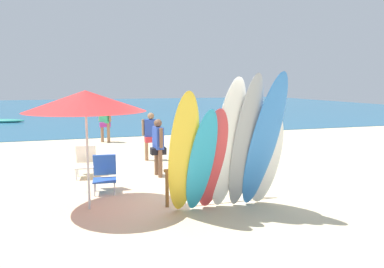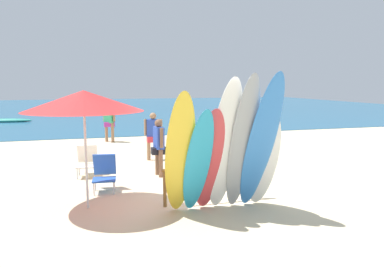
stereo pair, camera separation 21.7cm
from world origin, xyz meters
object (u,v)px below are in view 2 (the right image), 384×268
Objects in this scene: surfboard_rack at (213,175)px; surfboard_grey_4 at (242,145)px; beachgoer_by_water at (153,133)px; surfboard_red_2 at (209,161)px; surfboard_yellow_0 at (180,156)px; surfboard_white_6 at (264,160)px; beach_chair_blue at (104,172)px; surfboard_teal_1 at (198,163)px; beachgoer_strolling at (109,119)px; surfboard_white_3 at (225,147)px; surfboard_blue_5 at (261,144)px; beach_umbrella at (84,101)px; distant_boat at (5,121)px; beach_chair_red at (87,160)px; beachgoer_photographing at (159,143)px.

surfboard_grey_4 is (0.28, -0.77, 0.73)m from surfboard_rack.
surfboard_red_2 is at bearing -71.64° from beachgoer_by_water.
surfboard_white_6 is (1.65, 0.06, -0.20)m from surfboard_yellow_0.
surfboard_teal_1 is at bearing -48.64° from beach_chair_blue.
beachgoer_strolling is at bearing 109.85° from surfboard_white_6.
surfboard_white_6 is (0.50, 0.13, -0.34)m from surfboard_grey_4.
beach_chair_blue is (-1.55, 2.15, -0.57)m from surfboard_teal_1.
surfboard_white_6 is at bearing 3.03° from surfboard_white_3.
beachgoer_strolling is (-2.19, 9.26, -0.36)m from surfboard_blue_5.
surfboard_yellow_0 is 1.09× the size of beach_umbrella.
surfboard_teal_1 is 19.78m from distant_boat.
surfboard_yellow_0 reaches higher than beach_chair_red.
surfboard_teal_1 reaches higher than surfboard_white_6.
surfboard_grey_4 reaches higher than beachgoer_photographing.
surfboard_yellow_0 is at bearing -61.04° from beach_chair_red.
surfboard_rack is 0.98× the size of surfboard_teal_1.
surfboard_white_3 is 3.08m from beach_chair_blue.
beach_chair_red is (-1.80, 0.54, -0.43)m from beachgoer_photographing.
surfboard_white_6 is at bearing -39.24° from surfboard_rack.
surfboard_rack is at bearing 122.97° from surfboard_blue_5.
beach_chair_blue is (-0.50, -6.97, -0.51)m from beachgoer_strolling.
beach_umbrella is (-2.42, 1.02, 0.81)m from surfboard_white_3.
surfboard_yellow_0 is 9.16m from beachgoer_strolling.
beachgoer_photographing is (0.21, 3.10, -0.29)m from surfboard_yellow_0.
surfboard_yellow_0 is 0.36m from surfboard_teal_1.
beach_umbrella is 18.30m from distant_boat.
surfboard_yellow_0 reaches higher than surfboard_white_6.
beachgoer_photographing is at bearing 39.35° from beach_chair_blue.
surfboard_blue_5 is at bearing -66.97° from distant_boat.
surfboard_blue_5 is at bearing -45.54° from beach_chair_red.
surfboard_white_6 is at bearing -42.54° from beach_chair_red.
surfboard_grey_4 is at bearing -160.46° from surfboard_white_6.
beachgoer_photographing is (-0.63, 3.09, -0.41)m from surfboard_white_3.
beach_umbrella is (-2.45, 0.33, 1.51)m from surfboard_rack.
beachgoer_strolling is at bearing 98.88° from surfboard_yellow_0.
beachgoer_strolling is at bearing 99.42° from surfboard_white_3.
surfboard_rack is at bearing 64.57° from surfboard_red_2.
beach_chair_blue is 2.03m from beach_umbrella.
surfboard_teal_1 reaches higher than beach_chair_red.
beachgoer_strolling is 6.09m from beachgoer_photographing.
surfboard_white_3 is 19.96m from distant_boat.
surfboard_grey_4 reaches higher than surfboard_red_2.
surfboard_red_2 is 2.59m from beach_umbrella.
surfboard_grey_4 reaches higher than surfboard_white_3.
surfboard_rack is 0.75× the size of surfboard_blue_5.
surfboard_red_2 is (0.57, 0.10, -0.15)m from surfboard_yellow_0.
beach_chair_blue is (-1.42, -0.95, -0.43)m from beachgoer_photographing.
surfboard_teal_1 is at bearing -56.80° from beach_chair_red.
surfboard_yellow_0 is 2.58m from beach_chair_blue.
surfboard_yellow_0 is 3.00× the size of beach_chair_blue.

